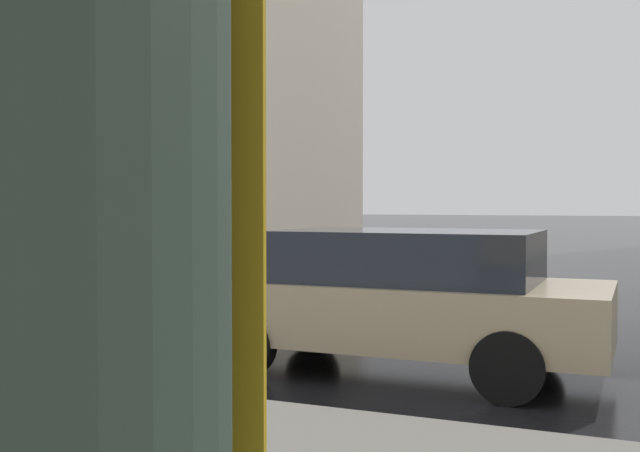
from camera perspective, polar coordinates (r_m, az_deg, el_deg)
ground_plane at (r=9.76m, az=-8.48°, el=-8.21°), size 220.00×220.00×0.00m
zebra_crossing at (r=14.39m, az=-8.44°, el=-5.01°), size 13.00×4.50×0.01m
haussmann_block_mid at (r=38.68m, az=-18.89°, el=15.80°), size 15.72×24.60×22.85m
car_champagne at (r=7.58m, az=5.94°, el=-5.27°), size 1.85×4.10×1.41m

